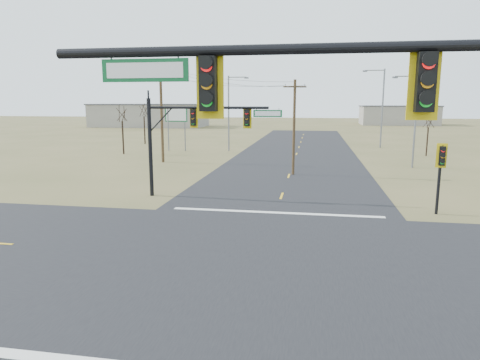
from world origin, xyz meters
name	(u,v)px	position (x,y,z in m)	size (l,w,h in m)	color
ground	(259,260)	(0.00, 0.00, 0.00)	(320.00, 320.00, 0.00)	brown
road_ew	(259,260)	(0.00, 0.00, 0.01)	(160.00, 14.00, 0.02)	black
road_ns	(259,260)	(0.00, 0.00, 0.01)	(14.00, 160.00, 0.02)	black
stop_bar_far	(276,213)	(0.00, 7.50, 0.03)	(12.00, 0.40, 0.01)	silver
mast_arm_near	(448,135)	(4.41, -7.81, 5.65)	(11.30, 0.41, 7.80)	black
mast_arm_far	(196,126)	(-5.53, 10.73, 4.70)	(8.83, 0.46, 6.48)	black
pedestal_signal_ne	(441,162)	(8.96, 8.68, 2.98)	(0.64, 0.54, 4.04)	black
utility_pole_near	(294,126)	(0.32, 20.78, 4.26)	(1.93, 0.70, 8.10)	#4A3720
utility_pole_far	(162,113)	(-13.57, 26.48, 5.09)	(2.40, 0.34, 9.82)	#4A3720
highway_sign	(176,120)	(-15.46, 36.97, 4.00)	(2.99, 0.24, 5.60)	slate
streetlight_a	(414,116)	(11.25, 26.87, 4.94)	(2.47, 0.37, 8.81)	slate
streetlight_b	(381,104)	(10.87, 45.28, 5.98)	(2.97, 0.37, 10.65)	slate
streetlight_c	(230,109)	(-8.60, 38.02, 5.34)	(2.66, 0.43, 9.51)	slate
bare_tree_a	(122,113)	(-20.80, 32.56, 4.92)	(3.37, 3.37, 6.22)	black
bare_tree_b	(144,110)	(-23.11, 45.00, 5.08)	(3.19, 3.19, 6.36)	black
bare_tree_c	(429,120)	(15.10, 36.83, 4.16)	(2.63, 2.63, 5.30)	black
warehouse_left	(150,116)	(-40.00, 90.00, 2.75)	(28.00, 14.00, 5.50)	gray
warehouse_mid	(398,116)	(25.00, 110.00, 2.50)	(20.00, 12.00, 5.00)	gray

